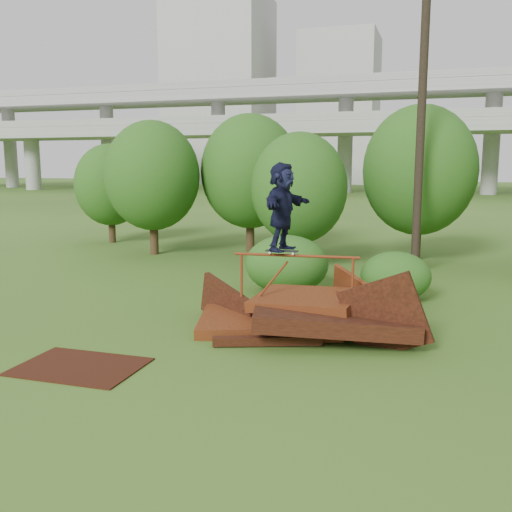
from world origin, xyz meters
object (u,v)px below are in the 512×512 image
(scrap_pile, at_px, (306,317))
(flat_plate, at_px, (80,367))
(skater, at_px, (282,207))
(utility_pole, at_px, (421,115))

(scrap_pile, distance_m, flat_plate, 4.91)
(skater, xyz_separation_m, utility_pole, (2.61, 7.72, 2.53))
(skater, bearing_deg, scrap_pile, -92.69)
(flat_plate, height_order, utility_pole, utility_pole)
(utility_pole, bearing_deg, scrap_pile, -104.28)
(flat_plate, relative_size, utility_pole, 0.22)
(scrap_pile, bearing_deg, utility_pole, 75.72)
(flat_plate, xyz_separation_m, utility_pole, (5.54, 11.27, 5.33))
(flat_plate, bearing_deg, utility_pole, 63.82)
(flat_plate, bearing_deg, skater, 50.43)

